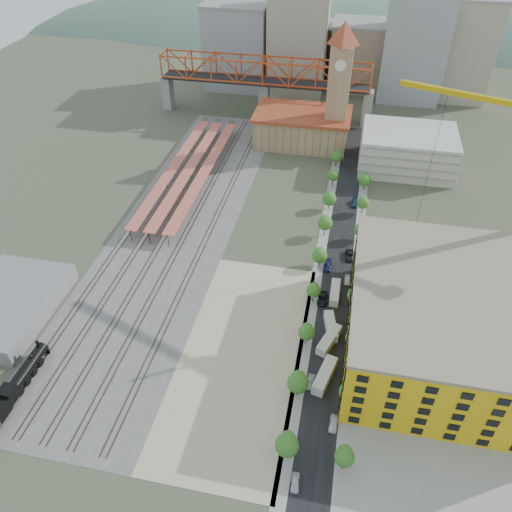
% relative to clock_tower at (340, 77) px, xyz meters
% --- Properties ---
extents(ground, '(400.00, 400.00, 0.00)m').
position_rel_clock_tower_xyz_m(ground, '(-8.00, -79.99, -28.70)').
color(ground, '#474C38').
rests_on(ground, ground).
extents(ballast_strip, '(36.00, 165.00, 0.06)m').
position_rel_clock_tower_xyz_m(ballast_strip, '(-44.00, -62.49, -28.67)').
color(ballast_strip, '#605E59').
rests_on(ballast_strip, ground).
extents(dirt_lot, '(28.00, 67.00, 0.06)m').
position_rel_clock_tower_xyz_m(dirt_lot, '(-12.00, -111.49, -28.67)').
color(dirt_lot, tan).
rests_on(dirt_lot, ground).
extents(street_asphalt, '(12.00, 170.00, 0.06)m').
position_rel_clock_tower_xyz_m(street_asphalt, '(8.00, -64.99, -28.67)').
color(street_asphalt, black).
rests_on(street_asphalt, ground).
extents(sidewalk_west, '(3.00, 170.00, 0.04)m').
position_rel_clock_tower_xyz_m(sidewalk_west, '(2.50, -64.99, -28.68)').
color(sidewalk_west, gray).
rests_on(sidewalk_west, ground).
extents(sidewalk_east, '(3.00, 170.00, 0.04)m').
position_rel_clock_tower_xyz_m(sidewalk_east, '(13.50, -64.99, -28.68)').
color(sidewalk_east, gray).
rests_on(sidewalk_east, ground).
extents(construction_pad, '(50.00, 90.00, 0.06)m').
position_rel_clock_tower_xyz_m(construction_pad, '(37.00, -99.99, -28.67)').
color(construction_pad, gray).
rests_on(construction_pad, ground).
extents(rail_tracks, '(26.56, 160.00, 0.18)m').
position_rel_clock_tower_xyz_m(rail_tracks, '(-45.80, -62.49, -28.55)').
color(rail_tracks, '#382B23').
rests_on(rail_tracks, ground).
extents(platform_canopies, '(16.00, 80.00, 4.12)m').
position_rel_clock_tower_xyz_m(platform_canopies, '(-49.00, -34.99, -24.70)').
color(platform_canopies, '#BE5849').
rests_on(platform_canopies, ground).
extents(station_hall, '(38.00, 24.00, 13.10)m').
position_rel_clock_tower_xyz_m(station_hall, '(-13.00, 2.01, -22.03)').
color(station_hall, tan).
rests_on(station_hall, ground).
extents(clock_tower, '(12.00, 12.00, 52.00)m').
position_rel_clock_tower_xyz_m(clock_tower, '(0.00, 0.00, 0.00)').
color(clock_tower, tan).
rests_on(clock_tower, ground).
extents(parking_garage, '(34.00, 26.00, 14.00)m').
position_rel_clock_tower_xyz_m(parking_garage, '(28.00, -9.99, -21.70)').
color(parking_garage, silver).
rests_on(parking_garage, ground).
extents(truss_bridge, '(94.00, 9.60, 25.60)m').
position_rel_clock_tower_xyz_m(truss_bridge, '(-33.00, 25.01, -9.83)').
color(truss_bridge, gray).
rests_on(truss_bridge, ground).
extents(construction_building, '(44.60, 50.60, 18.80)m').
position_rel_clock_tower_xyz_m(construction_building, '(34.00, -99.99, -19.29)').
color(construction_building, yellow).
rests_on(construction_building, ground).
extents(warehouse, '(22.00, 32.00, 5.00)m').
position_rel_clock_tower_xyz_m(warehouse, '(-74.00, -109.99, -26.20)').
color(warehouse, gray).
rests_on(warehouse, ground).
extents(street_trees, '(15.40, 124.40, 8.00)m').
position_rel_clock_tower_xyz_m(street_trees, '(8.00, -74.99, -28.70)').
color(street_trees, '#2E671F').
rests_on(street_trees, ground).
extents(skyline, '(133.00, 46.00, 60.00)m').
position_rel_clock_tower_xyz_m(skyline, '(-0.53, 62.32, -5.89)').
color(skyline, '#9EA0A3').
rests_on(skyline, ground).
extents(distant_hills, '(647.00, 264.00, 227.00)m').
position_rel_clock_tower_xyz_m(distant_hills, '(37.28, 180.01, -108.23)').
color(distant_hills, '#4C6B59').
rests_on(distant_hills, ground).
extents(locomotive, '(3.09, 23.80, 5.95)m').
position_rel_clock_tower_xyz_m(locomotive, '(-58.00, -130.79, -26.48)').
color(locomotive, black).
rests_on(locomotive, ground).
extents(site_trailer_a, '(5.12, 10.47, 2.77)m').
position_rel_clock_tower_xyz_m(site_trailer_a, '(8.00, -114.63, -27.31)').
color(site_trailer_a, silver).
rests_on(site_trailer_a, ground).
extents(site_trailer_b, '(5.61, 9.83, 2.61)m').
position_rel_clock_tower_xyz_m(site_trailer_b, '(8.00, -103.76, -27.39)').
color(site_trailer_b, silver).
rests_on(site_trailer_b, ground).
extents(site_trailer_c, '(4.34, 9.27, 2.45)m').
position_rel_clock_tower_xyz_m(site_trailer_c, '(8.00, -99.16, -27.47)').
color(site_trailer_c, silver).
rests_on(site_trailer_c, ground).
extents(site_trailer_d, '(2.44, 9.05, 2.47)m').
position_rel_clock_tower_xyz_m(site_trailer_d, '(8.00, -86.67, -27.46)').
color(site_trailer_d, silver).
rests_on(site_trailer_d, ground).
extents(car_0, '(1.88, 4.12, 1.37)m').
position_rel_clock_tower_xyz_m(car_0, '(5.00, -139.99, -28.01)').
color(car_0, silver).
rests_on(car_0, ground).
extents(car_1, '(1.75, 4.17, 1.34)m').
position_rel_clock_tower_xyz_m(car_1, '(5.00, -116.44, -28.03)').
color(car_1, gray).
rests_on(car_1, ground).
extents(car_2, '(2.64, 5.58, 1.54)m').
position_rel_clock_tower_xyz_m(car_2, '(5.00, -89.21, -27.93)').
color(car_2, black).
rests_on(car_2, ground).
extents(car_3, '(2.28, 5.18, 1.48)m').
position_rel_clock_tower_xyz_m(car_3, '(5.00, -75.26, -27.96)').
color(car_3, navy).
rests_on(car_3, ground).
extents(car_4, '(1.98, 4.45, 1.49)m').
position_rel_clock_tower_xyz_m(car_4, '(11.00, -126.03, -27.95)').
color(car_4, silver).
rests_on(car_4, ground).
extents(car_5, '(1.46, 4.05, 1.33)m').
position_rel_clock_tower_xyz_m(car_5, '(11.00, -80.31, -28.03)').
color(car_5, '#AEAEB3').
rests_on(car_5, ground).
extents(car_6, '(3.03, 5.63, 1.50)m').
position_rel_clock_tower_xyz_m(car_6, '(11.00, -69.35, -27.95)').
color(car_6, black).
rests_on(car_6, ground).
extents(car_7, '(2.09, 5.12, 1.49)m').
position_rel_clock_tower_xyz_m(car_7, '(11.00, -40.36, -27.95)').
color(car_7, navy).
rests_on(car_7, ground).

